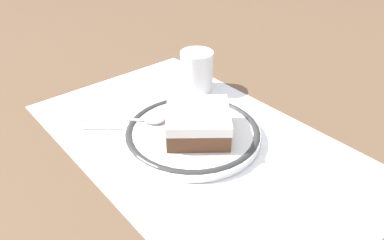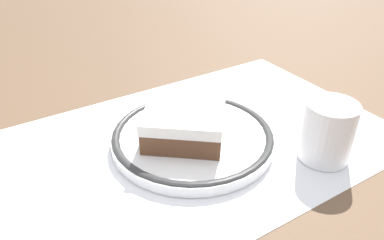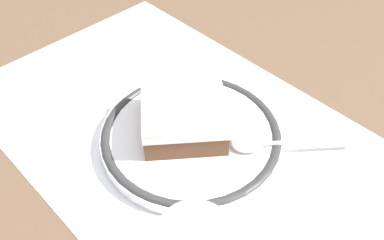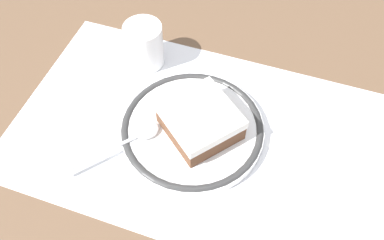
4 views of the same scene
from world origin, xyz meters
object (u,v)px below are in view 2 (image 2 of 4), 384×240
cake_slice (187,123)px  cup (327,135)px  napkin (61,226)px  plate (192,136)px  spoon (217,102)px

cake_slice → cup: cup is taller
napkin → cup: bearing=-10.6°
plate → cake_slice: bearing=-154.5°
cake_slice → cup: size_ratio=1.80×
cake_slice → cup: bearing=-39.6°
plate → napkin: 0.20m
cake_slice → spoon: (0.08, 0.05, -0.02)m
spoon → cup: size_ratio=1.68×
plate → spoon: bearing=31.5°
spoon → cup: cup is taller
napkin → spoon: bearing=20.9°
plate → cake_slice: 0.03m
cake_slice → plate: bearing=25.5°
cake_slice → spoon: cake_slice is taller
plate → cup: bearing=-43.1°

